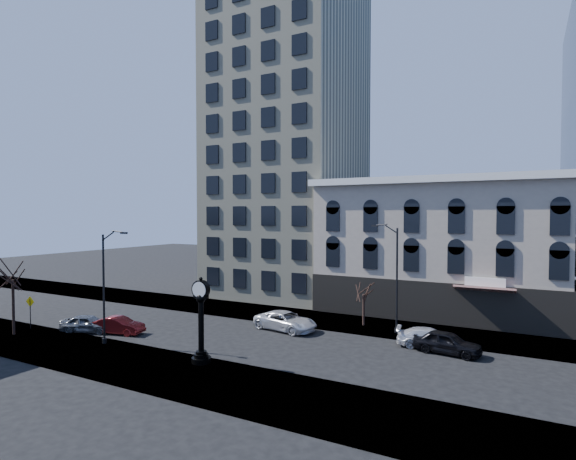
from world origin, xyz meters
The scene contains 16 objects.
ground centered at (0.00, 0.00, 0.00)m, with size 160.00×160.00×0.00m, color black.
sidewalk_far centered at (0.00, 8.00, 0.06)m, with size 160.00×6.00×0.12m, color gray.
sidewalk_near centered at (0.00, -8.00, 0.06)m, with size 160.00×6.00×0.12m, color gray.
cream_tower centered at (-6.11, 18.88, 19.32)m, with size 15.90×15.40×42.50m.
victorian_row centered at (12.00, 15.89, 6.00)m, with size 22.60×11.19×12.50m.
street_clock centered at (1.31, -6.03, 2.52)m, with size 1.20×1.20×5.30m.
street_lamp_near centered at (-6.81, -5.95, 6.28)m, with size 2.11×0.44×8.17m.
street_lamp_far centered at (9.49, 6.71, 6.57)m, with size 2.20×0.64×8.55m.
bare_tree_near centered at (-15.45, -7.64, 5.20)m, with size 3.92×3.92×6.72m.
bare_tree_far centered at (7.09, 7.69, 3.21)m, with size 2.39×2.39×4.10m.
warning_sign centered at (-15.99, -6.00, 1.91)m, with size 0.84×0.17×2.60m.
car_near_a centered at (-11.40, -4.28, 0.69)m, with size 1.63×4.05×1.38m, color #595B60.
car_near_b centered at (-8.89, -3.43, 0.65)m, with size 1.38×3.96×1.31m, color maroon.
car_far_a centered at (1.97, 3.65, 0.73)m, with size 2.42×5.25×1.46m, color silver.
car_far_b centered at (13.06, 4.27, 0.66)m, with size 1.84×4.53×1.32m, color silver.
car_far_c centered at (14.34, 3.38, 0.74)m, with size 1.76×4.36×1.49m, color black.
Camera 1 is at (18.92, -27.60, 9.25)m, focal length 28.00 mm.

